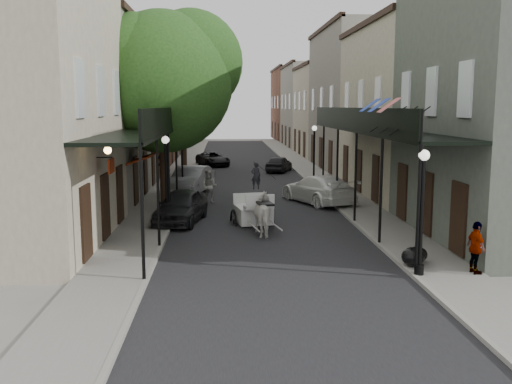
{
  "coord_description": "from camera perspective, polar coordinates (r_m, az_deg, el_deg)",
  "views": [
    {
      "loc": [
        -1.67,
        -18.07,
        5.08
      ],
      "look_at": [
        -0.37,
        4.85,
        1.6
      ],
      "focal_mm": 40.0,
      "sensor_mm": 36.0,
      "label": 1
    }
  ],
  "objects": [
    {
      "name": "car_left_near",
      "position": [
        25.15,
        -7.51,
        -1.41
      ],
      "size": [
        2.48,
        4.54,
        1.47
      ],
      "primitive_type": "imported",
      "rotation": [
        0.0,
        0.0,
        -0.18
      ],
      "color": "black",
      "rests_on": "ground"
    },
    {
      "name": "road",
      "position": [
        38.44,
        -0.74,
        1.03
      ],
      "size": [
        8.0,
        90.0,
        0.01
      ],
      "primitive_type": "cube",
      "color": "black",
      "rests_on": "ground"
    },
    {
      "name": "building_row_left",
      "position": [
        48.57,
        -11.59,
        8.65
      ],
      "size": [
        5.0,
        80.0,
        10.5
      ],
      "primitive_type": "cube",
      "color": "beige",
      "rests_on": "ground"
    },
    {
      "name": "gallery_right",
      "position": [
        25.89,
        11.26,
        6.18
      ],
      "size": [
        2.2,
        18.05,
        4.88
      ],
      "color": "black",
      "rests_on": "sidewalk_right"
    },
    {
      "name": "car_right_far",
      "position": [
        44.18,
        2.31,
        2.83
      ],
      "size": [
        2.62,
        4.0,
        1.27
      ],
      "primitive_type": "imported",
      "rotation": [
        0.0,
        0.0,
        2.81
      ],
      "color": "black",
      "rests_on": "ground"
    },
    {
      "name": "tree_far",
      "position": [
        42.33,
        -6.84,
        9.58
      ],
      "size": [
        6.45,
        6.0,
        8.61
      ],
      "color": "#382619",
      "rests_on": "sidewalk_left"
    },
    {
      "name": "pedestrian_sidewalk_left",
      "position": [
        38.67,
        -9.37,
        2.43
      ],
      "size": [
        1.26,
        0.95,
        1.73
      ],
      "primitive_type": "imported",
      "rotation": [
        0.0,
        0.0,
        3.44
      ],
      "color": "gray",
      "rests_on": "sidewalk_left"
    },
    {
      "name": "sidewalk_right",
      "position": [
        38.97,
        6.63,
        1.16
      ],
      "size": [
        2.2,
        90.0,
        0.12
      ],
      "primitive_type": "cube",
      "color": "gray",
      "rests_on": "ground"
    },
    {
      "name": "ground",
      "position": [
        18.84,
        1.96,
        -7.03
      ],
      "size": [
        140.0,
        140.0,
        0.0
      ],
      "primitive_type": "plane",
      "color": "gray",
      "rests_on": "ground"
    },
    {
      "name": "pedestrian_walking",
      "position": [
        30.07,
        -4.7,
        0.55
      ],
      "size": [
        1.01,
        0.88,
        1.74
      ],
      "primitive_type": "imported",
      "rotation": [
        0.0,
        0.0,
        -0.3
      ],
      "color": "#B4B3AA",
      "rests_on": "ground"
    },
    {
      "name": "horse",
      "position": [
        22.55,
        0.97,
        -2.26
      ],
      "size": [
        1.22,
        2.08,
        1.65
      ],
      "primitive_type": "imported",
      "rotation": [
        0.0,
        0.0,
        3.32
      ],
      "color": "silver",
      "rests_on": "ground"
    },
    {
      "name": "lamppost_right_far",
      "position": [
        36.65,
        5.83,
        3.83
      ],
      "size": [
        0.32,
        0.32,
        3.71
      ],
      "color": "black",
      "rests_on": "sidewalk_right"
    },
    {
      "name": "lamppost_left",
      "position": [
        24.38,
        -8.95,
        1.37
      ],
      "size": [
        0.32,
        0.32,
        3.71
      ],
      "color": "black",
      "rests_on": "sidewalk_left"
    },
    {
      "name": "lamppost_right_near",
      "position": [
        17.34,
        16.24,
        -1.79
      ],
      "size": [
        0.32,
        0.32,
        3.71
      ],
      "color": "black",
      "rests_on": "sidewalk_right"
    },
    {
      "name": "sidewalk_left",
      "position": [
        38.54,
        -8.18,
        1.05
      ],
      "size": [
        2.2,
        90.0,
        0.12
      ],
      "primitive_type": "cube",
      "color": "gray",
      "rests_on": "ground"
    },
    {
      "name": "car_left_mid",
      "position": [
        33.41,
        -6.54,
        1.19
      ],
      "size": [
        2.72,
        5.05,
        1.58
      ],
      "primitive_type": "imported",
      "rotation": [
        0.0,
        0.0,
        -0.23
      ],
      "color": "gray",
      "rests_on": "ground"
    },
    {
      "name": "pedestrian_sidewalk_right",
      "position": [
        18.2,
        21.14,
        -5.22
      ],
      "size": [
        0.47,
        0.96,
        1.58
      ],
      "primitive_type": "imported",
      "rotation": [
        0.0,
        0.0,
        1.66
      ],
      "color": "gray",
      "rests_on": "sidewalk_right"
    },
    {
      "name": "trash_bags",
      "position": [
        18.72,
        15.59,
        -6.17
      ],
      "size": [
        0.97,
        1.12,
        0.61
      ],
      "color": "black",
      "rests_on": "sidewalk_right"
    },
    {
      "name": "car_left_far",
      "position": [
        48.75,
        -4.34,
        3.32
      ],
      "size": [
        3.31,
        4.74,
        1.2
      ],
      "primitive_type": "imported",
      "rotation": [
        0.0,
        0.0,
        0.34
      ],
      "color": "black",
      "rests_on": "ground"
    },
    {
      "name": "tree_near",
      "position": [
        28.39,
        -8.53,
        11.37
      ],
      "size": [
        7.31,
        6.8,
        9.63
      ],
      "color": "#382619",
      "rests_on": "sidewalk_left"
    },
    {
      "name": "car_right_near",
      "position": [
        30.05,
        6.24,
        0.28
      ],
      "size": [
        3.87,
        5.56,
        1.49
      ],
      "primitive_type": "imported",
      "rotation": [
        0.0,
        0.0,
        3.53
      ],
      "color": "white",
      "rests_on": "ground"
    },
    {
      "name": "carriage",
      "position": [
        24.97,
        -0.51,
        -0.62
      ],
      "size": [
        1.93,
        2.63,
        2.75
      ],
      "rotation": [
        0.0,
        0.0,
        0.18
      ],
      "color": "black",
      "rests_on": "ground"
    },
    {
      "name": "building_row_right",
      "position": [
        49.15,
        8.91,
        8.72
      ],
      "size": [
        5.0,
        80.0,
        10.5
      ],
      "primitive_type": "cube",
      "color": "gray",
      "rests_on": "ground"
    },
    {
      "name": "gallery_left",
      "position": [
        25.26,
        -10.41,
        6.15
      ],
      "size": [
        2.2,
        18.05,
        4.88
      ],
      "color": "black",
      "rests_on": "sidewalk_left"
    }
  ]
}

